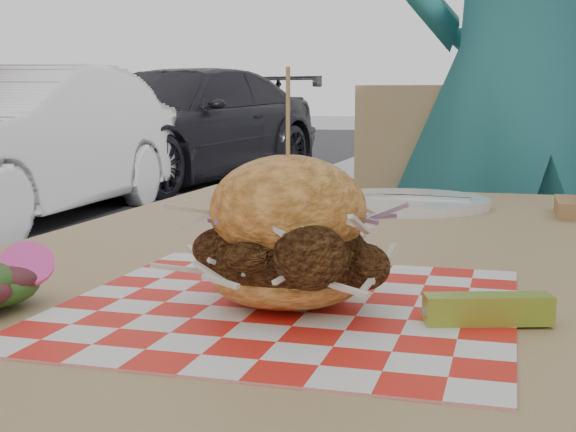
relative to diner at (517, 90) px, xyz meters
name	(u,v)px	position (x,y,z in m)	size (l,w,h in m)	color
diner	(517,90)	(0.00, 0.00, 0.00)	(0.68, 0.45, 1.88)	#297477
car_white	(12,144)	(-3.55, 3.14, -0.35)	(1.24, 3.54, 1.17)	silver
car_dark	(178,125)	(-3.55, 6.16, -0.31)	(1.76, 4.32, 1.25)	black
patio_table	(358,316)	(-0.17, -1.10, -0.27)	(0.80, 1.20, 0.75)	tan
patio_chair	(432,258)	(-0.18, -0.13, -0.39)	(0.46, 0.47, 0.95)	tan
paper_liner	(288,305)	(-0.18, -1.37, -0.19)	(0.36, 0.36, 0.00)	red
sandwich	(288,240)	(-0.18, -1.37, -0.13)	(0.17, 0.17, 0.19)	#E99942
pickle_spear	(488,309)	(-0.02, -1.38, -0.17)	(0.10, 0.02, 0.02)	olive
place_setting	(403,202)	(-0.17, -0.72, -0.18)	(0.27, 0.27, 0.02)	white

